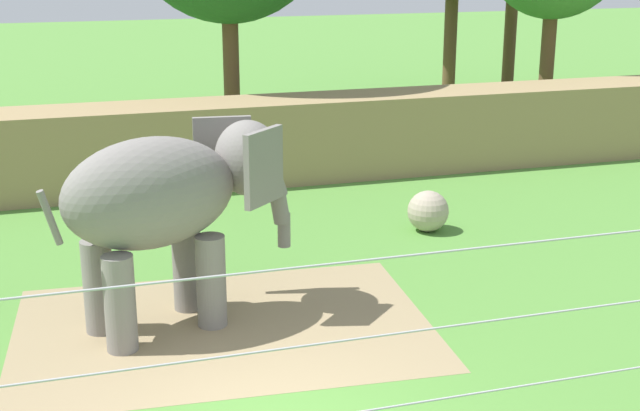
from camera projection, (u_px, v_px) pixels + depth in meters
dirt_patch at (223, 328)px, 13.52m from camera, size 6.64×4.91×0.01m
embankment_wall at (154, 147)px, 20.92m from camera, size 36.00×1.80×2.01m
elephant at (170, 199)px, 13.13m from camera, size 3.96×2.37×3.05m
enrichment_ball at (428, 211)px, 17.95m from camera, size 0.85×0.85×0.85m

